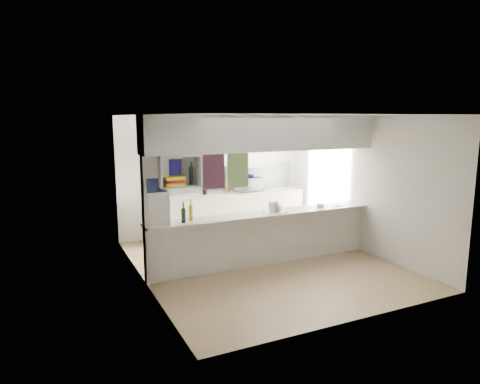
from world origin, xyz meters
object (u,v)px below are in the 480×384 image
microwave (249,184)px  dish_rack (276,208)px  wine_bottles (187,214)px  bowl (248,176)px

microwave → dish_rack: 2.20m
microwave → dish_rack: (-0.54, -2.13, -0.08)m
microwave → wine_bottles: wine_bottles is taller
bowl → dish_rack: (-0.51, -2.11, -0.27)m
bowl → wine_bottles: bowl is taller
dish_rack → wine_bottles: (-1.62, 0.00, 0.05)m
microwave → wine_bottles: (-2.16, -2.13, -0.03)m
microwave → bowl: 0.19m
bowl → dish_rack: 2.19m
microwave → wine_bottles: bearing=35.5°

